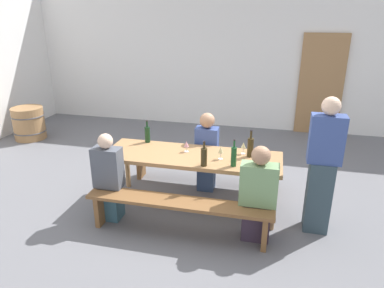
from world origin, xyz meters
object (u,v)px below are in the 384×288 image
at_px(bench_far, 202,162).
at_px(seated_guest_near_0, 109,180).
at_px(wine_bottle_1, 147,134).
at_px(tasting_table, 192,160).
at_px(seated_guest_near_1, 258,196).
at_px(wine_barrel, 29,123).
at_px(standing_host, 322,169).
at_px(wine_bottle_2, 250,147).
at_px(seated_guest_far_0, 207,153).
at_px(wine_glass_0, 243,146).
at_px(wine_glass_3, 264,159).
at_px(bench_near, 178,208).
at_px(wooden_door, 321,85).
at_px(wine_bottle_0, 234,156).
at_px(wine_bottle_3, 204,156).
at_px(wine_glass_1, 221,150).
at_px(wine_glass_2, 186,144).

xyz_separation_m(bench_far, seated_guest_near_0, (-0.94, -1.21, 0.18)).
bearing_deg(wine_bottle_1, tasting_table, -23.47).
xyz_separation_m(seated_guest_near_0, seated_guest_near_1, (1.83, 0.00, 0.00)).
relative_size(wine_bottle_1, wine_barrel, 0.49).
bearing_deg(standing_host, tasting_table, -6.74).
bearing_deg(wine_bottle_2, seated_guest_far_0, 147.53).
xyz_separation_m(wine_glass_0, wine_barrel, (-4.56, 1.67, -0.53)).
xyz_separation_m(bench_far, seated_guest_far_0, (0.09, -0.15, 0.21)).
distance_m(bench_far, wine_glass_3, 1.37).
bearing_deg(seated_guest_near_0, bench_near, -99.11).
height_order(wooden_door, wine_glass_3, wooden_door).
height_order(wine_bottle_0, wine_bottle_3, wine_bottle_0).
relative_size(wine_glass_1, standing_host, 0.11).
relative_size(wine_bottle_0, wine_glass_1, 1.89).
bearing_deg(seated_guest_far_0, seated_guest_near_1, 37.00).
distance_m(wooden_door, tasting_table, 4.12).
relative_size(bench_far, seated_guest_near_0, 1.93).
relative_size(bench_far, wine_bottle_1, 6.82).
bearing_deg(wine_glass_0, bench_far, 142.59).
bearing_deg(bench_near, wine_bottle_3, 60.34).
height_order(bench_far, seated_guest_far_0, seated_guest_far_0).
bearing_deg(wine_bottle_1, standing_host, -12.27).
bearing_deg(wine_bottle_1, wine_bottle_3, -32.96).
bearing_deg(tasting_table, seated_guest_far_0, 80.21).
relative_size(wine_glass_1, wine_barrel, 0.27).
height_order(wine_bottle_1, wine_barrel, wine_bottle_1).
bearing_deg(wooden_door, seated_guest_far_0, -120.27).
bearing_deg(seated_guest_near_0, wine_bottle_1, -13.94).
xyz_separation_m(bench_far, wine_glass_0, (0.64, -0.49, 0.50)).
bearing_deg(seated_guest_near_1, bench_far, 36.35).
bearing_deg(bench_far, wine_glass_3, -43.18).
height_order(tasting_table, wine_barrel, tasting_table).
bearing_deg(wooden_door, seated_guest_near_0, -124.26).
xyz_separation_m(wine_bottle_0, wine_glass_0, (0.07, 0.42, -0.01)).
distance_m(bench_near, wine_barrel, 4.67).
distance_m(wooden_door, standing_host, 3.84).
bearing_deg(wine_glass_2, wine_bottle_2, 2.35).
height_order(wine_glass_1, seated_guest_far_0, seated_guest_far_0).
relative_size(wine_bottle_1, seated_guest_far_0, 0.27).
distance_m(tasting_table, seated_guest_near_1, 1.05).
bearing_deg(bench_near, seated_guest_far_0, 85.68).
bearing_deg(wine_bottle_0, wine_bottle_1, 157.33).
bearing_deg(seated_guest_far_0, wine_bottle_2, 57.53).
relative_size(tasting_table, bench_far, 1.05).
relative_size(tasting_table, standing_host, 1.40).
height_order(wine_glass_3, seated_guest_near_1, seated_guest_near_1).
xyz_separation_m(wine_bottle_0, wine_glass_2, (-0.66, 0.31, -0.03)).
bearing_deg(seated_guest_far_0, wine_glass_0, 58.22).
relative_size(bench_near, wine_barrel, 3.32).
bearing_deg(wine_bottle_2, wine_bottle_0, -115.82).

